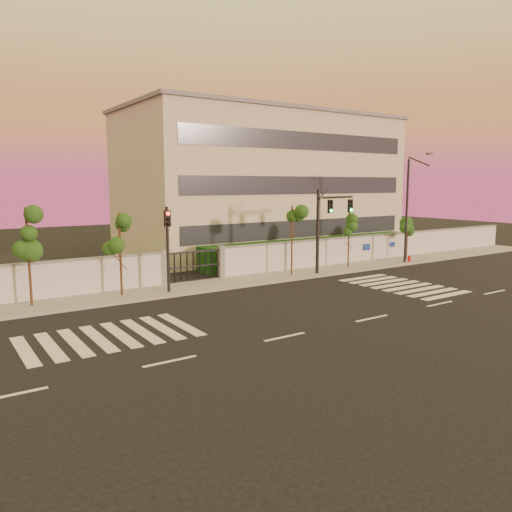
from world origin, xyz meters
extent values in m
plane|color=black|center=(0.00, 0.00, 0.00)|extent=(120.00, 120.00, 0.00)
cube|color=gray|center=(0.00, 10.50, 0.07)|extent=(60.00, 3.00, 0.15)
cube|color=silver|center=(14.50, 12.00, 1.00)|extent=(31.00, 0.30, 2.00)
cube|color=slate|center=(14.50, 12.00, 2.06)|extent=(31.00, 0.36, 0.12)
cube|color=slate|center=(-5.00, 12.00, 1.10)|extent=(0.35, 0.35, 2.20)
cube|color=slate|center=(-1.00, 12.00, 1.10)|extent=(0.35, 0.35, 2.20)
cube|color=#11340F|center=(9.00, 14.50, 0.90)|extent=(20.00, 2.00, 1.80)
cube|color=#11340F|center=(-3.00, 17.00, 0.60)|extent=(6.00, 1.50, 1.20)
cube|color=beige|center=(9.00, 22.00, 6.00)|extent=(24.00, 12.00, 12.00)
cube|color=#262D38|center=(9.00, 15.98, 2.50)|extent=(22.00, 0.08, 1.40)
cube|color=#262D38|center=(9.00, 15.98, 6.00)|extent=(22.00, 0.08, 1.40)
cube|color=#262D38|center=(9.00, 15.98, 9.50)|extent=(22.00, 0.08, 1.40)
cube|color=slate|center=(9.00, 22.00, 12.10)|extent=(24.40, 12.40, 0.30)
cube|color=silver|center=(-14.00, 4.00, 0.01)|extent=(0.50, 4.00, 0.02)
cube|color=silver|center=(-13.10, 4.00, 0.01)|extent=(0.50, 4.00, 0.02)
cube|color=silver|center=(-12.20, 4.00, 0.01)|extent=(0.50, 4.00, 0.02)
cube|color=silver|center=(-11.30, 4.00, 0.01)|extent=(0.50, 4.00, 0.02)
cube|color=silver|center=(-10.40, 4.00, 0.01)|extent=(0.50, 4.00, 0.02)
cube|color=silver|center=(-9.50, 4.00, 0.01)|extent=(0.50, 4.00, 0.02)
cube|color=silver|center=(-8.60, 4.00, 0.01)|extent=(0.50, 4.00, 0.02)
cube|color=silver|center=(-7.70, 4.00, 0.01)|extent=(0.50, 4.00, 0.02)
cube|color=silver|center=(7.00, 1.00, 0.01)|extent=(4.00, 0.50, 0.02)
cube|color=silver|center=(7.00, 1.90, 0.01)|extent=(4.00, 0.50, 0.02)
cube|color=silver|center=(7.00, 2.80, 0.01)|extent=(4.00, 0.50, 0.02)
cube|color=silver|center=(7.00, 3.70, 0.01)|extent=(4.00, 0.50, 0.02)
cube|color=silver|center=(7.00, 4.60, 0.01)|extent=(4.00, 0.50, 0.02)
cube|color=silver|center=(7.00, 5.50, 0.01)|extent=(4.00, 0.50, 0.02)
cube|color=silver|center=(7.00, 6.40, 0.01)|extent=(4.00, 0.50, 0.02)
cube|color=silver|center=(7.00, 7.30, 0.01)|extent=(4.00, 0.50, 0.02)
cube|color=silver|center=(-15.00, 0.00, 0.01)|extent=(2.00, 0.15, 0.01)
cube|color=silver|center=(-10.00, 0.00, 0.01)|extent=(2.00, 0.15, 0.01)
cube|color=silver|center=(-5.00, 0.00, 0.01)|extent=(2.00, 0.15, 0.01)
cube|color=silver|center=(0.00, 0.00, 0.01)|extent=(2.00, 0.15, 0.01)
cube|color=silver|center=(5.00, 0.00, 0.01)|extent=(2.00, 0.15, 0.01)
cube|color=silver|center=(10.00, 0.00, 0.01)|extent=(2.00, 0.15, 0.01)
cylinder|color=#382314|center=(-12.57, 10.68, 2.50)|extent=(0.13, 0.13, 5.00)
sphere|color=#1F4513|center=(-12.57, 10.68, 4.00)|extent=(1.21, 1.21, 1.21)
sphere|color=#1F4513|center=(-12.18, 10.90, 3.25)|extent=(0.93, 0.93, 0.93)
sphere|color=#1F4513|center=(-12.90, 10.52, 3.50)|extent=(0.88, 0.88, 0.88)
cylinder|color=#382314|center=(-8.07, 10.52, 2.29)|extent=(0.13, 0.13, 4.57)
sphere|color=#1F4513|center=(-8.07, 10.52, 3.66)|extent=(1.16, 1.16, 1.16)
sphere|color=#1F4513|center=(-7.70, 10.73, 2.97)|extent=(0.89, 0.89, 0.89)
sphere|color=#1F4513|center=(-8.39, 10.36, 3.20)|extent=(0.85, 0.85, 0.85)
cylinder|color=#382314|center=(3.27, 10.14, 2.35)|extent=(0.11, 0.11, 4.70)
sphere|color=#1F4513|center=(3.27, 10.14, 3.76)|extent=(1.03, 1.03, 1.03)
sphere|color=#1F4513|center=(3.60, 10.33, 3.06)|extent=(0.79, 0.79, 0.79)
sphere|color=#1F4513|center=(2.99, 10.00, 3.29)|extent=(0.75, 0.75, 0.75)
cylinder|color=#382314|center=(8.56, 10.30, 2.15)|extent=(0.11, 0.11, 4.30)
sphere|color=#1F4513|center=(8.56, 10.30, 3.44)|extent=(0.99, 0.99, 0.99)
sphere|color=#1F4513|center=(8.87, 10.48, 2.79)|extent=(0.75, 0.75, 0.75)
sphere|color=#1F4513|center=(8.29, 10.17, 3.01)|extent=(0.72, 0.72, 0.72)
cylinder|color=#382314|center=(15.12, 10.47, 1.71)|extent=(0.11, 0.11, 3.43)
sphere|color=#1F4513|center=(15.12, 10.47, 2.74)|extent=(1.02, 1.02, 1.02)
sphere|color=#1F4513|center=(15.45, 10.65, 2.23)|extent=(0.78, 0.78, 0.78)
sphere|color=#1F4513|center=(14.84, 10.33, 2.40)|extent=(0.74, 0.74, 0.74)
cylinder|color=black|center=(5.08, 9.68, 2.88)|extent=(0.22, 0.22, 5.77)
cylinder|color=black|center=(6.85, 9.68, 5.21)|extent=(3.47, 0.99, 0.15)
cube|color=black|center=(6.10, 9.63, 4.61)|extent=(0.33, 0.17, 0.84)
sphere|color=#0CF259|center=(6.10, 9.52, 4.35)|extent=(0.19, 0.19, 0.19)
cube|color=black|center=(7.96, 9.63, 4.61)|extent=(0.33, 0.17, 0.84)
sphere|color=#0CF259|center=(7.96, 9.52, 4.35)|extent=(0.19, 0.19, 0.19)
cylinder|color=black|center=(-5.60, 9.90, 2.44)|extent=(0.17, 0.17, 4.88)
cube|color=black|center=(-5.60, 9.85, 4.23)|extent=(0.38, 0.20, 0.98)
sphere|color=red|center=(-5.60, 9.74, 4.53)|extent=(0.22, 0.22, 0.22)
cylinder|color=black|center=(13.81, 9.56, 3.97)|extent=(0.18, 0.18, 7.94)
cylinder|color=black|center=(13.81, 8.66, 7.75)|extent=(0.10, 1.90, 0.77)
cube|color=#3F3F44|center=(13.81, 7.77, 8.24)|extent=(0.50, 0.25, 0.15)
cylinder|color=red|center=(14.28, 9.49, 0.22)|extent=(0.20, 0.20, 0.45)
cylinder|color=red|center=(14.28, 9.49, 0.49)|extent=(0.25, 0.25, 0.09)
sphere|color=red|center=(14.28, 9.49, 0.59)|extent=(0.16, 0.16, 0.16)
cylinder|color=red|center=(14.28, 9.49, 0.31)|extent=(0.26, 0.15, 0.09)
camera|label=1|loc=(-16.79, -15.44, 6.12)|focal=35.00mm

